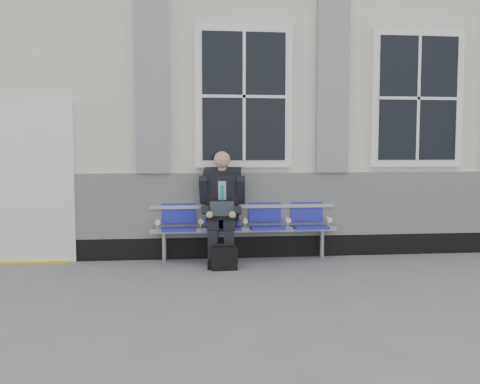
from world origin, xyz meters
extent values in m
plane|color=slate|center=(0.00, 0.00, 0.00)|extent=(70.00, 70.00, 0.00)
cube|color=silver|center=(0.00, 3.50, 2.10)|extent=(14.00, 4.00, 4.20)
cube|color=black|center=(0.00, 1.47, 0.15)|extent=(14.00, 0.10, 0.30)
cube|color=silver|center=(0.00, 1.46, 0.75)|extent=(14.00, 0.08, 0.90)
cube|color=gray|center=(-3.40, 1.44, 2.40)|extent=(0.45, 0.14, 2.40)
cube|color=gray|center=(-0.90, 1.44, 2.40)|extent=(0.45, 0.14, 2.40)
cube|color=white|center=(-2.15, 1.46, 2.25)|extent=(1.35, 0.10, 1.95)
cube|color=black|center=(-2.15, 1.41, 2.25)|extent=(1.15, 0.02, 1.75)
cube|color=white|center=(0.35, 1.46, 2.25)|extent=(1.35, 0.10, 1.95)
cube|color=black|center=(0.35, 1.41, 2.25)|extent=(1.15, 0.02, 1.75)
cube|color=black|center=(-5.00, 1.60, 1.05)|extent=(0.95, 0.30, 2.10)
cube|color=white|center=(-5.00, 1.45, 1.05)|extent=(1.10, 0.10, 2.20)
cube|color=gold|center=(-5.00, 1.48, 0.01)|extent=(0.95, 0.30, 0.02)
cube|color=#9EA0A3|center=(-2.16, 1.30, 0.42)|extent=(2.60, 0.07, 0.07)
cube|color=#9EA0A3|center=(-2.16, 1.42, 0.73)|extent=(2.60, 0.05, 0.05)
cylinder|color=#9EA0A3|center=(-3.26, 1.30, 0.20)|extent=(0.06, 0.06, 0.39)
cylinder|color=#9EA0A3|center=(-1.06, 1.30, 0.20)|extent=(0.06, 0.06, 0.39)
cube|color=#181CA1|center=(-3.06, 1.22, 0.45)|extent=(0.46, 0.42, 0.07)
cube|color=#181CA1|center=(-3.06, 1.43, 0.71)|extent=(0.46, 0.10, 0.40)
cube|color=#181CA1|center=(-2.46, 1.22, 0.45)|extent=(0.46, 0.42, 0.07)
cube|color=#181CA1|center=(-2.46, 1.43, 0.71)|extent=(0.46, 0.10, 0.40)
cube|color=#181CA1|center=(-1.86, 1.22, 0.45)|extent=(0.46, 0.42, 0.07)
cube|color=#181CA1|center=(-1.86, 1.43, 0.71)|extent=(0.46, 0.10, 0.40)
cube|color=#181CA1|center=(-1.26, 1.22, 0.45)|extent=(0.46, 0.42, 0.07)
cube|color=#181CA1|center=(-1.26, 1.43, 0.71)|extent=(0.46, 0.10, 0.40)
cylinder|color=white|center=(-3.34, 1.25, 0.55)|extent=(0.07, 0.12, 0.07)
cylinder|color=white|center=(-2.76, 1.25, 0.55)|extent=(0.07, 0.12, 0.07)
cylinder|color=white|center=(-2.16, 1.25, 0.55)|extent=(0.07, 0.12, 0.07)
cylinder|color=white|center=(-1.56, 1.25, 0.55)|extent=(0.07, 0.12, 0.07)
cylinder|color=white|center=(-0.98, 1.25, 0.55)|extent=(0.07, 0.12, 0.07)
cube|color=black|center=(-2.62, 0.83, 0.05)|extent=(0.15, 0.29, 0.10)
cube|color=black|center=(-2.41, 0.80, 0.05)|extent=(0.15, 0.29, 0.10)
cube|color=black|center=(-2.62, 0.89, 0.25)|extent=(0.14, 0.15, 0.47)
cube|color=black|center=(-2.41, 0.87, 0.25)|extent=(0.14, 0.15, 0.47)
cube|color=black|center=(-2.59, 1.12, 0.54)|extent=(0.21, 0.49, 0.15)
cube|color=black|center=(-2.38, 1.10, 0.54)|extent=(0.21, 0.49, 0.15)
cube|color=black|center=(-2.45, 1.32, 0.89)|extent=(0.49, 0.41, 0.67)
cube|color=#A2BCD5|center=(-2.47, 1.20, 0.91)|extent=(0.12, 0.11, 0.38)
cube|color=#289ABC|center=(-2.47, 1.18, 0.89)|extent=(0.06, 0.09, 0.31)
cube|color=black|center=(-2.46, 1.29, 1.21)|extent=(0.53, 0.31, 0.15)
cylinder|color=tan|center=(-2.46, 1.24, 1.28)|extent=(0.12, 0.12, 0.11)
sphere|color=tan|center=(-2.47, 1.17, 1.39)|extent=(0.22, 0.22, 0.22)
cube|color=black|center=(-2.72, 1.25, 0.98)|extent=(0.14, 0.31, 0.39)
cube|color=black|center=(-2.22, 1.18, 0.98)|extent=(0.14, 0.31, 0.39)
cube|color=black|center=(-2.70, 1.05, 0.72)|extent=(0.14, 0.34, 0.15)
cube|color=black|center=(-2.28, 1.00, 0.72)|extent=(0.14, 0.34, 0.15)
sphere|color=tan|center=(-2.66, 0.90, 0.68)|extent=(0.10, 0.10, 0.10)
sphere|color=tan|center=(-2.36, 0.86, 0.68)|extent=(0.10, 0.10, 0.10)
cube|color=black|center=(-2.50, 0.96, 0.63)|extent=(0.38, 0.29, 0.02)
cube|color=black|center=(-2.48, 1.09, 0.74)|extent=(0.36, 0.14, 0.22)
cube|color=black|center=(-2.49, 1.08, 0.74)|extent=(0.32, 0.11, 0.19)
cube|color=black|center=(-2.49, 0.70, 0.15)|extent=(0.33, 0.15, 0.30)
cylinder|color=black|center=(-2.49, 0.70, 0.31)|extent=(0.26, 0.06, 0.05)
camera|label=1|loc=(-3.01, -5.95, 1.53)|focal=40.00mm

